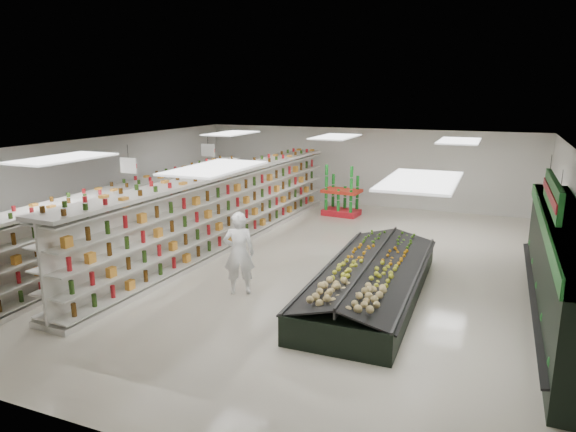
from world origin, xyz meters
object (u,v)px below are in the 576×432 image
at_px(produce_island, 371,279).
at_px(shopper_background, 228,202).
at_px(gondola_center, 225,211).
at_px(shopper_main, 239,253).
at_px(soda_endcap, 342,193).
at_px(gondola_left, 145,217).

relative_size(produce_island, shopper_background, 3.78).
bearing_deg(produce_island, gondola_center, 155.46).
bearing_deg(shopper_main, soda_endcap, -113.83).
bearing_deg(gondola_left, produce_island, -12.43).
height_order(gondola_left, shopper_background, gondola_left).
bearing_deg(produce_island, soda_endcap, 111.50).
height_order(soda_endcap, shopper_main, shopper_main).
height_order(gondola_center, produce_island, gondola_center).
bearing_deg(soda_endcap, shopper_main, -89.53).
relative_size(gondola_center, shopper_background, 8.16).
distance_m(produce_island, shopper_main, 3.13).
bearing_deg(shopper_main, produce_island, 175.04).
relative_size(gondola_left, shopper_main, 6.01).
height_order(soda_endcap, shopper_background, soda_endcap).
bearing_deg(shopper_background, gondola_center, -126.47).
bearing_deg(gondola_center, shopper_background, 120.25).
distance_m(soda_endcap, shopper_background, 4.47).
distance_m(gondola_left, gondola_center, 2.43).
bearing_deg(produce_island, shopper_main, -160.66).
bearing_deg(gondola_center, soda_endcap, 69.96).
xyz_separation_m(soda_endcap, shopper_background, (-3.35, -2.95, -0.05)).
bearing_deg(gondola_left, shopper_main, -29.98).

